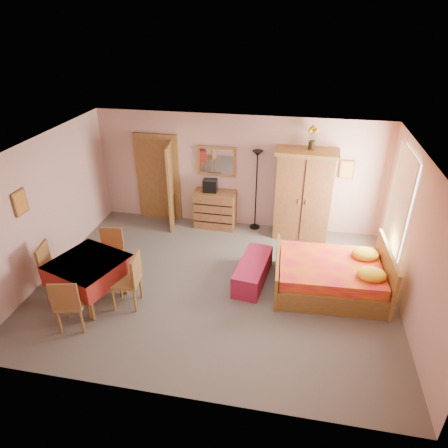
% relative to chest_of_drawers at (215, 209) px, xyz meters
% --- Properties ---
extents(floor, '(6.50, 6.50, 0.00)m').
position_rel_chest_of_drawers_xyz_m(floor, '(0.49, -2.25, -0.44)').
color(floor, slate).
rests_on(floor, ground).
extents(ceiling, '(6.50, 6.50, 0.00)m').
position_rel_chest_of_drawers_xyz_m(ceiling, '(0.49, -2.25, 2.16)').
color(ceiling, brown).
rests_on(ceiling, wall_back).
extents(wall_back, '(6.50, 0.10, 2.60)m').
position_rel_chest_of_drawers_xyz_m(wall_back, '(0.49, 0.25, 0.86)').
color(wall_back, '#CEA095').
rests_on(wall_back, floor).
extents(wall_front, '(6.50, 0.10, 2.60)m').
position_rel_chest_of_drawers_xyz_m(wall_front, '(0.49, -4.75, 0.86)').
color(wall_front, '#CEA095').
rests_on(wall_front, floor).
extents(wall_left, '(0.10, 5.00, 2.60)m').
position_rel_chest_of_drawers_xyz_m(wall_left, '(-2.76, -2.25, 0.86)').
color(wall_left, '#CEA095').
rests_on(wall_left, floor).
extents(wall_right, '(0.10, 5.00, 2.60)m').
position_rel_chest_of_drawers_xyz_m(wall_right, '(3.74, -2.25, 0.86)').
color(wall_right, '#CEA095').
rests_on(wall_right, floor).
extents(doorway, '(1.06, 0.12, 2.15)m').
position_rel_chest_of_drawers_xyz_m(doorway, '(-1.41, 0.22, 0.58)').
color(doorway, '#9E6B35').
rests_on(doorway, floor).
extents(window, '(0.08, 1.40, 1.95)m').
position_rel_chest_of_drawers_xyz_m(window, '(3.70, -1.05, 1.01)').
color(window, white).
rests_on(window, wall_right).
extents(picture_left, '(0.04, 0.32, 0.42)m').
position_rel_chest_of_drawers_xyz_m(picture_left, '(-2.73, -2.85, 1.26)').
color(picture_left, orange).
rests_on(picture_left, wall_left).
extents(picture_back, '(0.30, 0.04, 0.40)m').
position_rel_chest_of_drawers_xyz_m(picture_back, '(2.84, 0.22, 1.11)').
color(picture_back, '#D8BF59').
rests_on(picture_back, wall_back).
extents(chest_of_drawers, '(0.94, 0.48, 0.89)m').
position_rel_chest_of_drawers_xyz_m(chest_of_drawers, '(0.00, 0.00, 0.00)').
color(chest_of_drawers, brown).
rests_on(chest_of_drawers, floor).
extents(wall_mirror, '(0.87, 0.05, 0.69)m').
position_rel_chest_of_drawers_xyz_m(wall_mirror, '(0.00, 0.21, 1.11)').
color(wall_mirror, white).
rests_on(wall_mirror, wall_back).
extents(stereo, '(0.33, 0.25, 0.29)m').
position_rel_chest_of_drawers_xyz_m(stereo, '(-0.11, 0.00, 0.59)').
color(stereo, black).
rests_on(stereo, chest_of_drawers).
extents(floor_lamp, '(0.30, 0.30, 1.88)m').
position_rel_chest_of_drawers_xyz_m(floor_lamp, '(0.93, 0.11, 0.50)').
color(floor_lamp, black).
rests_on(floor_lamp, floor).
extents(wardrobe, '(1.32, 0.72, 2.02)m').
position_rel_chest_of_drawers_xyz_m(wardrobe, '(1.98, -0.08, 0.57)').
color(wardrobe, '#9A6034').
rests_on(wardrobe, floor).
extents(sunflower_vase, '(0.21, 0.21, 0.49)m').
position_rel_chest_of_drawers_xyz_m(sunflower_vase, '(2.04, -0.00, 1.82)').
color(sunflower_vase, gold).
rests_on(sunflower_vase, wardrobe).
extents(bed, '(2.05, 1.65, 0.92)m').
position_rel_chest_of_drawers_xyz_m(bed, '(2.54, -1.97, 0.02)').
color(bed, red).
rests_on(bed, floor).
extents(bench, '(0.64, 1.35, 0.43)m').
position_rel_chest_of_drawers_xyz_m(bench, '(1.15, -1.99, -0.23)').
color(bench, maroon).
rests_on(bench, floor).
extents(dining_table, '(1.40, 1.40, 0.81)m').
position_rel_chest_of_drawers_xyz_m(dining_table, '(-1.56, -3.06, -0.04)').
color(dining_table, maroon).
rests_on(dining_table, floor).
extents(chair_south, '(0.53, 0.53, 0.97)m').
position_rel_chest_of_drawers_xyz_m(chair_south, '(-1.53, -3.73, 0.04)').
color(chair_south, olive).
rests_on(chair_south, floor).
extents(chair_north, '(0.49, 0.49, 0.94)m').
position_rel_chest_of_drawers_xyz_m(chair_north, '(-1.54, -2.31, 0.03)').
color(chair_north, olive).
rests_on(chair_north, floor).
extents(chair_west, '(0.55, 0.55, 1.02)m').
position_rel_chest_of_drawers_xyz_m(chair_west, '(-2.18, -3.02, 0.07)').
color(chair_west, '#9E6235').
rests_on(chair_west, floor).
extents(chair_east, '(0.50, 0.50, 1.01)m').
position_rel_chest_of_drawers_xyz_m(chair_east, '(-0.90, -3.07, 0.06)').
color(chair_east, olive).
rests_on(chair_east, floor).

